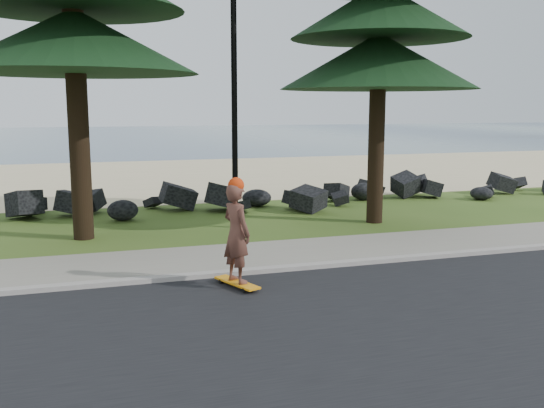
# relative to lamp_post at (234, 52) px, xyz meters

# --- Properties ---
(ground) EXTENTS (160.00, 160.00, 0.00)m
(ground) POSITION_rel_lamp_post_xyz_m (0.00, -3.20, -4.13)
(ground) COLOR #38531A
(ground) RESTS_ON ground
(road) EXTENTS (160.00, 7.00, 0.02)m
(road) POSITION_rel_lamp_post_xyz_m (0.00, -7.70, -4.12)
(road) COLOR black
(road) RESTS_ON ground
(kerb) EXTENTS (160.00, 0.20, 0.10)m
(kerb) POSITION_rel_lamp_post_xyz_m (0.00, -4.10, -4.08)
(kerb) COLOR #A09890
(kerb) RESTS_ON ground
(sidewalk) EXTENTS (160.00, 2.00, 0.08)m
(sidewalk) POSITION_rel_lamp_post_xyz_m (0.00, -3.00, -4.09)
(sidewalk) COLOR gray
(sidewalk) RESTS_ON ground
(beach_sand) EXTENTS (160.00, 15.00, 0.01)m
(beach_sand) POSITION_rel_lamp_post_xyz_m (0.00, 11.30, -4.13)
(beach_sand) COLOR #C9BA86
(beach_sand) RESTS_ON ground
(ocean) EXTENTS (160.00, 58.00, 0.01)m
(ocean) POSITION_rel_lamp_post_xyz_m (0.00, 47.80, -4.13)
(ocean) COLOR #365068
(ocean) RESTS_ON ground
(seawall_boulders) EXTENTS (60.00, 2.40, 1.10)m
(seawall_boulders) POSITION_rel_lamp_post_xyz_m (0.00, 2.40, -4.13)
(seawall_boulders) COLOR black
(seawall_boulders) RESTS_ON ground
(lamp_post) EXTENTS (0.25, 0.14, 8.14)m
(lamp_post) POSITION_rel_lamp_post_xyz_m (0.00, 0.00, 0.00)
(lamp_post) COLOR black
(lamp_post) RESTS_ON ground
(skateboarder) EXTENTS (0.57, 0.97, 1.78)m
(skateboarder) POSITION_rel_lamp_post_xyz_m (-1.19, -4.82, -3.24)
(skateboarder) COLOR orange
(skateboarder) RESTS_ON ground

